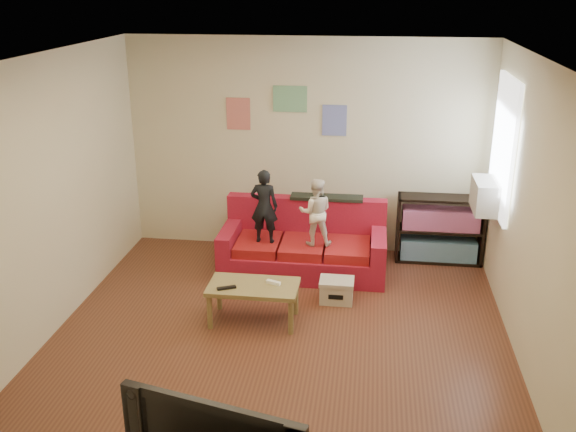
# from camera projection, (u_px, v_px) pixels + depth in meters

# --- Properties ---
(room_shell) EXTENTS (4.52, 5.02, 2.72)m
(room_shell) POSITION_uv_depth(u_px,v_px,m) (276.00, 215.00, 5.71)
(room_shell) COLOR brown
(room_shell) RESTS_ON ground
(sofa) EXTENTS (1.95, 0.90, 0.86)m
(sofa) POSITION_uv_depth(u_px,v_px,m) (304.00, 247.00, 7.73)
(sofa) COLOR #A5162F
(sofa) RESTS_ON ground
(child_a) EXTENTS (0.33, 0.22, 0.88)m
(child_a) POSITION_uv_depth(u_px,v_px,m) (264.00, 206.00, 7.44)
(child_a) COLOR black
(child_a) RESTS_ON sofa
(child_b) EXTENTS (0.42, 0.34, 0.80)m
(child_b) POSITION_uv_depth(u_px,v_px,m) (316.00, 212.00, 7.38)
(child_b) COLOR white
(child_b) RESTS_ON sofa
(coffee_table) EXTENTS (0.92, 0.50, 0.41)m
(coffee_table) POSITION_uv_depth(u_px,v_px,m) (253.00, 290.00, 6.53)
(coffee_table) COLOR olive
(coffee_table) RESTS_ON ground
(remote) EXTENTS (0.19, 0.12, 0.02)m
(remote) POSITION_uv_depth(u_px,v_px,m) (227.00, 288.00, 6.42)
(remote) COLOR black
(remote) RESTS_ON coffee_table
(game_controller) EXTENTS (0.16, 0.10, 0.03)m
(game_controller) POSITION_uv_depth(u_px,v_px,m) (273.00, 282.00, 6.52)
(game_controller) COLOR white
(game_controller) RESTS_ON coffee_table
(bookshelf) EXTENTS (1.05, 0.32, 0.84)m
(bookshelf) POSITION_uv_depth(u_px,v_px,m) (439.00, 233.00, 7.94)
(bookshelf) COLOR black
(bookshelf) RESTS_ON ground
(window) EXTENTS (0.04, 1.08, 1.48)m
(window) POSITION_uv_depth(u_px,v_px,m) (503.00, 147.00, 6.87)
(window) COLOR white
(window) RESTS_ON room_shell
(ac_unit) EXTENTS (0.28, 0.55, 0.35)m
(ac_unit) POSITION_uv_depth(u_px,v_px,m) (486.00, 196.00, 7.08)
(ac_unit) COLOR #B7B2A3
(ac_unit) RESTS_ON window
(artwork_left) EXTENTS (0.30, 0.01, 0.40)m
(artwork_left) POSITION_uv_depth(u_px,v_px,m) (238.00, 114.00, 7.99)
(artwork_left) COLOR #D87266
(artwork_left) RESTS_ON room_shell
(artwork_center) EXTENTS (0.42, 0.01, 0.32)m
(artwork_center) POSITION_uv_depth(u_px,v_px,m) (290.00, 99.00, 7.84)
(artwork_center) COLOR #72B27F
(artwork_center) RESTS_ON room_shell
(artwork_right) EXTENTS (0.30, 0.01, 0.38)m
(artwork_right) POSITION_uv_depth(u_px,v_px,m) (334.00, 120.00, 7.86)
(artwork_right) COLOR #727FCC
(artwork_right) RESTS_ON room_shell
(file_box) EXTENTS (0.37, 0.28, 0.26)m
(file_box) POSITION_uv_depth(u_px,v_px,m) (337.00, 290.00, 7.01)
(file_box) COLOR beige
(file_box) RESTS_ON ground
(tissue) EXTENTS (0.09, 0.09, 0.09)m
(tissue) POSITION_uv_depth(u_px,v_px,m) (358.00, 283.00, 7.36)
(tissue) COLOR white
(tissue) RESTS_ON ground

